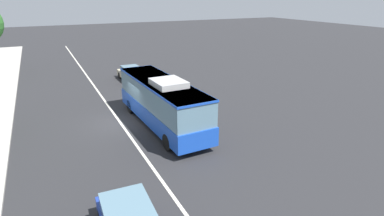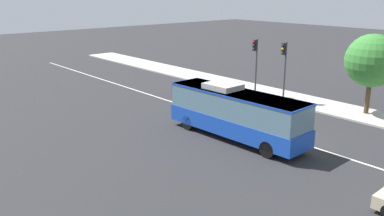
{
  "view_description": "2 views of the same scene",
  "coord_description": "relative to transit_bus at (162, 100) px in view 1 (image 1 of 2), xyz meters",
  "views": [
    {
      "loc": [
        -20.18,
        4.34,
        8.34
      ],
      "look_at": [
        -4.08,
        -3.59,
        1.8
      ],
      "focal_mm": 29.15,
      "sensor_mm": 36.0,
      "label": 1
    },
    {
      "loc": [
        15.4,
        -21.13,
        9.34
      ],
      "look_at": [
        -4.34,
        -4.09,
        1.83
      ],
      "focal_mm": 38.54,
      "sensor_mm": 36.0,
      "label": 2
    }
  ],
  "objects": [
    {
      "name": "transit_bus",
      "position": [
        0.0,
        0.0,
        0.0
      ],
      "size": [
        10.08,
        2.87,
        3.46
      ],
      "rotation": [
        0.0,
        0.0,
        0.04
      ],
      "color": "#1947B7",
      "rests_on": "ground_plane"
    },
    {
      "name": "sedan_beige",
      "position": [
        12.45,
        -1.43,
        -1.09
      ],
      "size": [
        4.55,
        1.93,
        1.46
      ],
      "rotation": [
        0.0,
        0.0,
        0.03
      ],
      "color": "#C6B793",
      "rests_on": "ground_plane"
    },
    {
      "name": "ground_plane",
      "position": [
        1.94,
        2.44,
        -1.81
      ],
      "size": [
        160.0,
        160.0,
        0.0
      ],
      "primitive_type": "plane",
      "color": "#28282B"
    },
    {
      "name": "lane_centre_line",
      "position": [
        1.94,
        2.44,
        -1.8
      ],
      "size": [
        76.0,
        0.16,
        0.01
      ],
      "primitive_type": "cube",
      "color": "silver",
      "rests_on": "ground_plane"
    }
  ]
}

